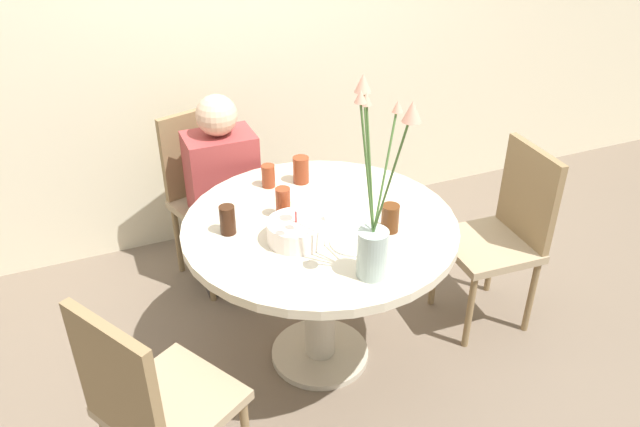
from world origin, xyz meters
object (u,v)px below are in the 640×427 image
object	(u,v)px
drink_glass_1	(283,203)
person_woman	(224,201)
chair_near_front	(208,187)
chair_right_flank	(151,400)
chair_left_flank	(505,228)
flower_vase	(375,222)
side_plate	(353,243)
drink_glass_2	(390,218)
drink_glass_4	(228,220)
drink_glass_0	(268,176)
drink_glass_3	(301,170)
birthday_cake	(296,231)

from	to	relation	value
drink_glass_1	person_woman	world-z (taller)	person_woman
chair_near_front	chair_right_flank	distance (m)	1.46
chair_near_front	chair_left_flank	world-z (taller)	same
flower_vase	side_plate	size ratio (longest dim) A/B	3.97
drink_glass_1	drink_glass_2	size ratio (longest dim) A/B	1.14
chair_left_flank	drink_glass_2	bearing A→B (deg)	-77.30
chair_near_front	person_woman	world-z (taller)	person_woman
flower_vase	drink_glass_1	distance (m)	0.55
side_plate	drink_glass_4	xyz separation A→B (m)	(-0.42, 0.27, 0.05)
drink_glass_0	drink_glass_4	world-z (taller)	drink_glass_4
chair_right_flank	drink_glass_2	distance (m)	1.12
drink_glass_3	drink_glass_0	bearing A→B (deg)	172.92
birthday_cake	side_plate	world-z (taller)	birthday_cake
flower_vase	drink_glass_0	world-z (taller)	flower_vase
drink_glass_0	chair_right_flank	bearing A→B (deg)	-129.93
birthday_cake	person_woman	distance (m)	0.88
drink_glass_0	drink_glass_1	xyz separation A→B (m)	(-0.03, -0.27, 0.01)
birthday_cake	drink_glass_2	xyz separation A→B (m)	(0.37, -0.08, 0.01)
chair_near_front	drink_glass_0	size ratio (longest dim) A/B	8.72
drink_glass_2	person_woman	xyz separation A→B (m)	(-0.46, 0.91, -0.30)
chair_right_flank	drink_glass_3	size ratio (longest dim) A/B	7.34
birthday_cake	drink_glass_3	world-z (taller)	birthday_cake
drink_glass_2	drink_glass_3	size ratio (longest dim) A/B	0.93
side_plate	birthday_cake	bearing A→B (deg)	150.10
drink_glass_1	drink_glass_3	world-z (taller)	drink_glass_1
chair_near_front	drink_glass_3	xyz separation A→B (m)	(0.33, -0.54, 0.29)
chair_right_flank	drink_glass_3	world-z (taller)	chair_right_flank
birthday_cake	drink_glass_0	bearing A→B (deg)	84.69
drink_glass_2	drink_glass_3	distance (m)	0.55
drink_glass_0	drink_glass_3	size ratio (longest dim) A/B	0.84
side_plate	drink_glass_1	size ratio (longest dim) A/B	1.36
drink_glass_4	drink_glass_0	bearing A→B (deg)	48.25
chair_right_flank	birthday_cake	world-z (taller)	chair_right_flank
chair_right_flank	birthday_cake	xyz separation A→B (m)	(0.66, 0.38, 0.27)
drink_glass_1	drink_glass_4	size ratio (longest dim) A/B	1.10
chair_left_flank	flower_vase	world-z (taller)	flower_vase
flower_vase	drink_glass_2	distance (m)	0.35
chair_near_front	chair_right_flank	world-z (taller)	same
birthday_cake	person_woman	world-z (taller)	person_woman
chair_left_flank	flower_vase	bearing A→B (deg)	-65.32
drink_glass_4	birthday_cake	bearing A→B (deg)	-34.45
side_plate	drink_glass_0	world-z (taller)	drink_glass_0
chair_near_front	drink_glass_4	size ratio (longest dim) A/B	7.61
birthday_cake	chair_right_flank	bearing A→B (deg)	-150.23
chair_near_front	drink_glass_2	world-z (taller)	chair_near_front
drink_glass_3	person_woman	distance (m)	0.56
chair_left_flank	drink_glass_2	xyz separation A→B (m)	(-0.70, -0.12, 0.29)
drink_glass_1	drink_glass_3	distance (m)	0.31
chair_left_flank	birthday_cake	distance (m)	1.10
side_plate	drink_glass_4	world-z (taller)	drink_glass_4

